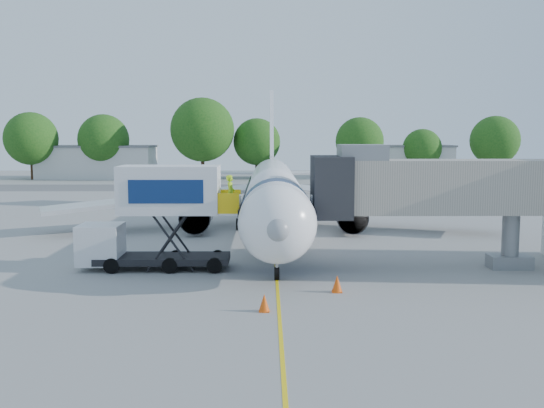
{
  "coord_description": "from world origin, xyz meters",
  "views": [
    {
      "loc": [
        -0.5,
        -38.7,
        7.16
      ],
      "look_at": [
        -0.19,
        -4.62,
        3.2
      ],
      "focal_mm": 40.0,
      "sensor_mm": 36.0,
      "label": 1
    }
  ],
  "objects_px": {
    "aircraft": "(274,193)",
    "catering_hiloader": "(158,218)",
    "jet_bridge": "(428,188)",
    "ground_tug": "(241,314)"
  },
  "relations": [
    {
      "from": "jet_bridge",
      "to": "catering_hiloader",
      "type": "height_order",
      "value": "jet_bridge"
    },
    {
      "from": "aircraft",
      "to": "catering_hiloader",
      "type": "distance_m",
      "value": 12.77
    },
    {
      "from": "aircraft",
      "to": "ground_tug",
      "type": "xyz_separation_m",
      "value": [
        -1.4,
        -21.96,
        -2.14
      ]
    },
    {
      "from": "ground_tug",
      "to": "catering_hiloader",
      "type": "bearing_deg",
      "value": 120.8
    },
    {
      "from": "catering_hiloader",
      "to": "ground_tug",
      "type": "xyz_separation_m",
      "value": [
        4.86,
        -10.83,
        -1.96
      ]
    },
    {
      "from": "aircraft",
      "to": "jet_bridge",
      "type": "bearing_deg",
      "value": -54.3
    },
    {
      "from": "aircraft",
      "to": "jet_bridge",
      "type": "relative_size",
      "value": 2.71
    },
    {
      "from": "jet_bridge",
      "to": "ground_tug",
      "type": "relative_size",
      "value": 3.45
    },
    {
      "from": "jet_bridge",
      "to": "ground_tug",
      "type": "height_order",
      "value": "jet_bridge"
    },
    {
      "from": "aircraft",
      "to": "ground_tug",
      "type": "bearing_deg",
      "value": -93.65
    }
  ]
}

